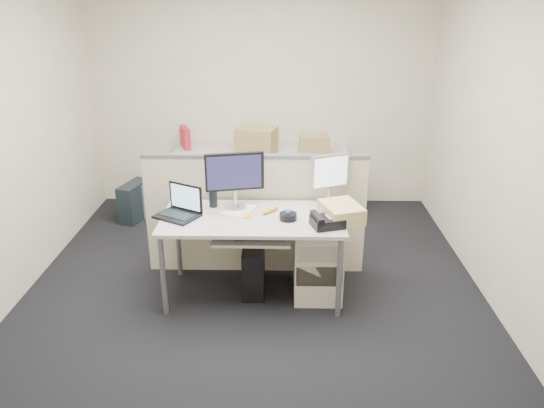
{
  "coord_description": "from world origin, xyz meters",
  "views": [
    {
      "loc": [
        0.24,
        -4.0,
        2.45
      ],
      "look_at": [
        0.16,
        0.15,
        0.78
      ],
      "focal_mm": 35.0,
      "sensor_mm": 36.0,
      "label": 1
    }
  ],
  "objects_px": {
    "monitor_main": "(235,181)",
    "laptop": "(176,203)",
    "desk": "(253,224)",
    "desk_phone": "(327,222)"
  },
  "relations": [
    {
      "from": "monitor_main",
      "to": "desk_phone",
      "type": "distance_m",
      "value": 0.86
    },
    {
      "from": "desk",
      "to": "desk_phone",
      "type": "relative_size",
      "value": 6.22
    },
    {
      "from": "monitor_main",
      "to": "laptop",
      "type": "bearing_deg",
      "value": -168.88
    },
    {
      "from": "laptop",
      "to": "desk_phone",
      "type": "bearing_deg",
      "value": 21.61
    },
    {
      "from": "desk",
      "to": "laptop",
      "type": "distance_m",
      "value": 0.65
    },
    {
      "from": "desk",
      "to": "monitor_main",
      "type": "xyz_separation_m",
      "value": [
        -0.16,
        0.18,
        0.31
      ]
    },
    {
      "from": "desk",
      "to": "monitor_main",
      "type": "height_order",
      "value": "monitor_main"
    },
    {
      "from": "desk_phone",
      "to": "laptop",
      "type": "bearing_deg",
      "value": 156.15
    },
    {
      "from": "monitor_main",
      "to": "laptop",
      "type": "xyz_separation_m",
      "value": [
        -0.46,
        -0.2,
        -0.12
      ]
    },
    {
      "from": "laptop",
      "to": "desk",
      "type": "bearing_deg",
      "value": 30.93
    }
  ]
}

